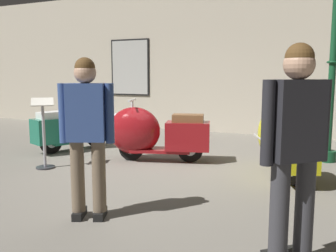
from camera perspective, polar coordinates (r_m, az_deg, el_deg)
name	(u,v)px	position (r m, az deg, el deg)	size (l,w,h in m)	color
ground_plane	(153,169)	(5.59, -2.43, -6.72)	(60.00, 60.00, 0.00)	slate
showroom_back_wall	(231,60)	(9.08, 9.88, 10.22)	(18.00, 0.63, 3.58)	#BCB29E
scooter_0	(82,126)	(7.19, -13.40, 0.07)	(1.04, 1.69, 1.00)	black
scooter_1	(150,133)	(6.01, -2.77, -1.12)	(1.75, 0.94, 1.03)	black
scooter_2	(281,140)	(5.59, 17.38, -2.05)	(1.11, 1.78, 1.05)	black
lamppost	(333,62)	(6.46, 24.47, 9.11)	(0.28, 0.28, 3.06)	#144728
visitor_0	(295,141)	(2.75, 19.36, -2.28)	(0.44, 0.42, 1.64)	black
visitor_1	(87,127)	(3.60, -12.64, -0.21)	(0.50, 0.35, 1.59)	black
info_stanchion	(44,139)	(5.85, -18.88, -1.99)	(0.39, 0.38, 1.08)	#333338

